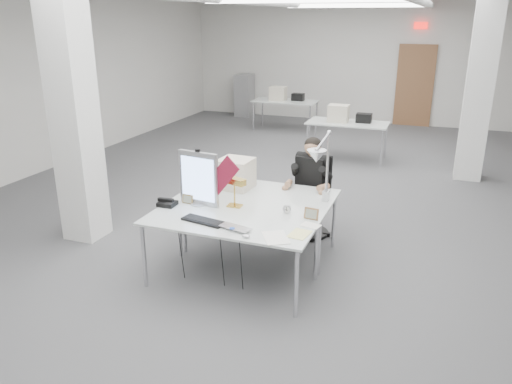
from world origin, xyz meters
TOP-DOWN VIEW (x-y plane):
  - room_shell at (0.04, 0.13)m, footprint 10.04×14.04m
  - desk_main at (0.00, -2.50)m, footprint 1.80×0.90m
  - desk_second at (0.00, -1.60)m, footprint 1.80×0.90m
  - bg_desk_a at (0.20, 3.00)m, footprint 1.60×0.80m
  - bg_desk_b at (-1.80, 5.20)m, footprint 1.60×0.80m
  - filing_cabinet at (-3.50, 6.65)m, footprint 0.45×0.55m
  - office_chair at (0.48, -0.94)m, footprint 0.68×0.68m
  - seated_person at (0.48, -0.99)m, footprint 0.60×0.69m
  - monitor at (-0.51, -2.20)m, footprint 0.50×0.12m
  - pennant at (-0.21, -2.24)m, footprint 0.46×0.10m
  - keyboard at (-0.24, -2.66)m, footprint 0.50×0.24m
  - laptop at (0.13, -2.77)m, footprint 0.38×0.29m
  - mouse at (0.32, -2.87)m, footprint 0.09×0.07m
  - bankers_lamp at (-0.11, -2.14)m, footprint 0.32×0.21m
  - desk_phone at (-0.82, -2.38)m, footprint 0.19×0.17m
  - picture_frame_left at (-0.64, -2.23)m, footprint 0.13×0.04m
  - picture_frame_right at (0.79, -2.20)m, footprint 0.16×0.06m
  - desk_clock at (0.50, -2.13)m, footprint 0.09×0.06m
  - paper_stack_a at (0.59, -2.78)m, footprint 0.36×0.39m
  - paper_stack_b at (0.78, -2.62)m, footprint 0.21×0.27m
  - paper_stack_c at (0.83, -2.37)m, footprint 0.21×0.17m
  - beige_monitor at (-0.34, -1.54)m, footprint 0.42×0.40m
  - architect_lamp at (0.81, -1.84)m, footprint 0.49×0.79m

SIDE VIEW (x-z plane):
  - office_chair at x=0.48m, z-range 0.00..1.17m
  - filing_cabinet at x=-3.50m, z-range 0.00..1.20m
  - desk_main at x=0.00m, z-range 0.73..0.75m
  - desk_second at x=0.00m, z-range 0.73..0.75m
  - bg_desk_a at x=0.20m, z-range 0.73..0.75m
  - bg_desk_b at x=-1.80m, z-range 0.73..0.75m
  - paper_stack_c at x=0.83m, z-range 0.76..0.76m
  - paper_stack_a at x=0.59m, z-range 0.76..0.76m
  - paper_stack_b at x=0.78m, z-range 0.76..0.76m
  - keyboard at x=-0.24m, z-range 0.76..0.78m
  - laptop at x=0.13m, z-range 0.76..0.78m
  - mouse at x=0.32m, z-range 0.76..0.79m
  - desk_phone at x=-0.82m, z-range 0.76..0.80m
  - desk_clock at x=0.50m, z-range 0.76..0.85m
  - picture_frame_left at x=-0.64m, z-range 0.75..0.86m
  - picture_frame_right at x=0.79m, z-range 0.75..0.88m
  - seated_person at x=0.48m, z-range 0.45..1.35m
  - bankers_lamp at x=-0.11m, z-range 0.76..1.09m
  - beige_monitor at x=-0.34m, z-range 0.76..1.12m
  - monitor at x=-0.51m, z-range 0.76..1.37m
  - pennant at x=-0.21m, z-range 0.87..1.37m
  - architect_lamp at x=0.81m, z-range 0.75..1.72m
  - room_shell at x=0.04m, z-range 0.07..3.31m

